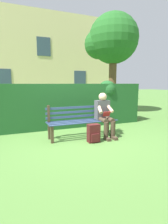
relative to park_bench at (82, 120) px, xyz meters
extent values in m
plane|color=#517F38|center=(0.00, 0.08, -0.45)|extent=(60.00, 60.00, 0.00)
cube|color=#4C3828|center=(-0.86, 0.25, -0.24)|extent=(0.07, 0.07, 0.43)
cube|color=#4C3828|center=(0.86, 0.25, -0.24)|extent=(0.07, 0.07, 0.43)
cube|color=#4C3828|center=(-0.86, -0.09, -0.24)|extent=(0.07, 0.07, 0.43)
cube|color=#4C3828|center=(0.86, -0.09, -0.24)|extent=(0.07, 0.07, 0.43)
cube|color=#384C7A|center=(0.00, -0.14, -0.01)|extent=(1.88, 0.06, 0.02)
cube|color=#384C7A|center=(0.00, 0.00, -0.01)|extent=(1.88, 0.06, 0.02)
cube|color=#384C7A|center=(0.00, 0.15, -0.01)|extent=(1.88, 0.06, 0.02)
cube|color=#384C7A|center=(0.00, 0.30, -0.01)|extent=(1.88, 0.06, 0.02)
cube|color=#4C3828|center=(-0.86, -0.13, 0.21)|extent=(0.06, 0.06, 0.43)
cube|color=#4C3828|center=(0.86, -0.13, 0.21)|extent=(0.06, 0.06, 0.43)
cube|color=#384C7A|center=(0.00, -0.13, 0.09)|extent=(1.88, 0.02, 0.06)
cube|color=#384C7A|center=(0.00, -0.13, 0.21)|extent=(1.88, 0.02, 0.06)
cube|color=#384C7A|center=(0.00, -0.13, 0.34)|extent=(1.88, 0.02, 0.06)
cube|color=#4C4C51|center=(-0.59, 0.06, 0.26)|extent=(0.38, 0.22, 0.52)
sphere|color=#D8AD8C|center=(-0.59, 0.08, 0.62)|extent=(0.22, 0.22, 0.22)
cylinder|color=#473828|center=(-0.69, 0.27, 0.02)|extent=(0.13, 0.42, 0.13)
cylinder|color=#473828|center=(-0.49, 0.27, 0.02)|extent=(0.13, 0.42, 0.13)
cylinder|color=#473828|center=(-0.69, 0.48, -0.23)|extent=(0.12, 0.12, 0.45)
cylinder|color=#473828|center=(-0.49, 0.48, -0.23)|extent=(0.12, 0.12, 0.45)
cube|color=#473828|center=(-0.69, 0.56, -0.42)|extent=(0.10, 0.24, 0.07)
cube|color=#473828|center=(-0.49, 0.56, -0.42)|extent=(0.10, 0.24, 0.07)
cylinder|color=#D8AD8C|center=(-0.74, 0.20, 0.32)|extent=(0.14, 0.32, 0.26)
cylinder|color=#D8AD8C|center=(-0.44, 0.20, 0.32)|extent=(0.14, 0.32, 0.26)
cube|color=#B22626|center=(-0.59, 0.32, 0.18)|extent=(0.20, 0.07, 0.13)
cube|color=#1E5123|center=(0.32, -1.29, 0.26)|extent=(5.85, 0.72, 1.42)
sphere|color=#1E5123|center=(-1.43, -1.18, 0.76)|extent=(0.65, 0.65, 0.65)
sphere|color=#1E5123|center=(1.78, -1.36, 0.69)|extent=(0.58, 0.58, 0.58)
cylinder|color=brown|center=(-2.91, -3.28, 0.99)|extent=(0.37, 0.37, 2.88)
sphere|color=#236023|center=(-2.91, -3.28, 3.07)|extent=(2.34, 2.34, 2.34)
sphere|color=#236023|center=(-2.32, -3.63, 2.84)|extent=(1.40, 1.40, 1.40)
cube|color=beige|center=(-0.43, -9.47, 2.65)|extent=(10.28, 2.90, 6.20)
cube|color=#334756|center=(-3.00, -8.01, 1.28)|extent=(0.90, 0.04, 1.20)
cube|color=#334756|center=(2.14, -8.01, 1.28)|extent=(0.90, 0.04, 1.20)
cube|color=#334756|center=(-0.43, -8.01, 3.39)|extent=(0.90, 0.04, 1.20)
cube|color=#4C1919|center=(-0.10, 0.54, -0.23)|extent=(0.29, 0.18, 0.45)
cube|color=#4C1919|center=(-0.10, 0.65, -0.32)|extent=(0.21, 0.04, 0.20)
cylinder|color=#4C1919|center=(-0.19, 0.44, -0.21)|extent=(0.04, 0.04, 0.27)
cylinder|color=#4C1919|center=(-0.02, 0.44, -0.21)|extent=(0.04, 0.04, 0.27)
camera|label=1|loc=(1.70, 4.36, 0.98)|focal=28.37mm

